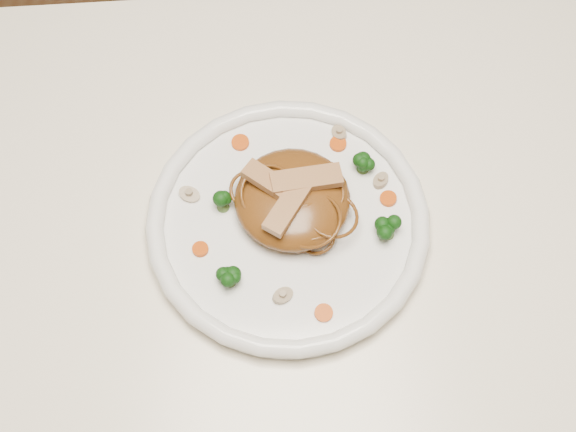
{
  "coord_description": "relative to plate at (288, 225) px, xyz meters",
  "views": [
    {
      "loc": [
        -0.04,
        -0.32,
        1.54
      ],
      "look_at": [
        -0.01,
        0.06,
        0.78
      ],
      "focal_mm": 49.14,
      "sensor_mm": 36.0,
      "label": 1
    }
  ],
  "objects": [
    {
      "name": "carrot_2",
      "position": [
        0.11,
        0.02,
        0.01
      ],
      "size": [
        0.02,
        0.02,
        0.0
      ],
      "primitive_type": "cylinder",
      "rotation": [
        0.0,
        0.0,
        0.07
      ],
      "color": "#DB5108",
      "rests_on": "plate"
    },
    {
      "name": "mushroom_1",
      "position": [
        0.11,
        0.04,
        0.01
      ],
      "size": [
        0.03,
        0.03,
        0.01
      ],
      "primitive_type": "cylinder",
      "rotation": [
        0.0,
        0.0,
        0.93
      ],
      "color": "#C3B392",
      "rests_on": "plate"
    },
    {
      "name": "broccoli_0",
      "position": [
        0.09,
        0.06,
        0.02
      ],
      "size": [
        0.03,
        0.03,
        0.03
      ],
      "primitive_type": null,
      "rotation": [
        0.0,
        0.0,
        -0.15
      ],
      "color": "#0F450E",
      "rests_on": "plate"
    },
    {
      "name": "broccoli_3",
      "position": [
        0.11,
        -0.02,
        0.02
      ],
      "size": [
        0.03,
        0.03,
        0.03
      ],
      "primitive_type": null,
      "rotation": [
        0.0,
        0.0,
        0.03
      ],
      "color": "#0F450E",
      "rests_on": "plate"
    },
    {
      "name": "carrot_4",
      "position": [
        0.03,
        -0.11,
        0.01
      ],
      "size": [
        0.03,
        0.03,
        0.0
      ],
      "primitive_type": "cylinder",
      "rotation": [
        0.0,
        0.0,
        0.41
      ],
      "color": "#DB5108",
      "rests_on": "plate"
    },
    {
      "name": "ground",
      "position": [
        0.01,
        -0.06,
        -0.76
      ],
      "size": [
        4.0,
        4.0,
        0.0
      ],
      "primitive_type": "plane",
      "color": "brown",
      "rests_on": "ground"
    },
    {
      "name": "mushroom_2",
      "position": [
        -0.11,
        0.04,
        0.01
      ],
      "size": [
        0.03,
        0.03,
        0.01
      ],
      "primitive_type": "cylinder",
      "rotation": [
        0.0,
        0.0,
        -0.47
      ],
      "color": "#C3B392",
      "rests_on": "plate"
    },
    {
      "name": "chicken_c",
      "position": [
        0.0,
        -0.0,
        0.05
      ],
      "size": [
        0.06,
        0.07,
        0.01
      ],
      "primitive_type": "cube",
      "rotation": [
        0.0,
        0.0,
        4.11
      ],
      "color": "tan",
      "rests_on": "noodle_mound"
    },
    {
      "name": "broccoli_2",
      "position": [
        -0.07,
        -0.07,
        0.02
      ],
      "size": [
        0.03,
        0.03,
        0.03
      ],
      "primitive_type": null,
      "rotation": [
        0.0,
        0.0,
        0.15
      ],
      "color": "#0F450E",
      "rests_on": "plate"
    },
    {
      "name": "table",
      "position": [
        0.01,
        -0.06,
        -0.11
      ],
      "size": [
        1.2,
        0.8,
        0.75
      ],
      "color": "white",
      "rests_on": "ground"
    },
    {
      "name": "mushroom_0",
      "position": [
        -0.01,
        -0.09,
        0.01
      ],
      "size": [
        0.03,
        0.03,
        0.01
      ],
      "primitive_type": "cylinder",
      "rotation": [
        0.0,
        0.0,
        0.51
      ],
      "color": "#C3B392",
      "rests_on": "plate"
    },
    {
      "name": "chicken_b",
      "position": [
        -0.02,
        0.02,
        0.05
      ],
      "size": [
        0.07,
        0.06,
        0.01
      ],
      "primitive_type": "cube",
      "rotation": [
        0.0,
        0.0,
        2.47
      ],
      "color": "tan",
      "rests_on": "noodle_mound"
    },
    {
      "name": "noodle_mound",
      "position": [
        0.01,
        0.02,
        0.03
      ],
      "size": [
        0.14,
        0.14,
        0.04
      ],
      "primitive_type": "ellipsoid",
      "rotation": [
        0.0,
        0.0,
        -0.13
      ],
      "color": "brown",
      "rests_on": "plate"
    },
    {
      "name": "carrot_1",
      "position": [
        -0.1,
        -0.03,
        0.01
      ],
      "size": [
        0.02,
        0.02,
        0.0
      ],
      "primitive_type": "cylinder",
      "rotation": [
        0.0,
        0.0,
        -0.19
      ],
      "color": "#DB5108",
      "rests_on": "plate"
    },
    {
      "name": "mushroom_3",
      "position": [
        0.07,
        0.11,
        0.01
      ],
      "size": [
        0.03,
        0.03,
        0.01
      ],
      "primitive_type": "cylinder",
      "rotation": [
        0.0,
        0.0,
        1.9
      ],
      "color": "#C3B392",
      "rests_on": "plate"
    },
    {
      "name": "carrot_0",
      "position": [
        0.06,
        0.09,
        0.01
      ],
      "size": [
        0.02,
        0.02,
        0.0
      ],
      "primitive_type": "cylinder",
      "rotation": [
        0.0,
        0.0,
        0.03
      ],
      "color": "#DB5108",
      "rests_on": "plate"
    },
    {
      "name": "plate",
      "position": [
        0.0,
        0.0,
        0.0
      ],
      "size": [
        0.39,
        0.39,
        0.02
      ],
      "primitive_type": "cylinder",
      "rotation": [
        0.0,
        0.0,
        -0.34
      ],
      "color": "white",
      "rests_on": "table"
    },
    {
      "name": "carrot_3",
      "position": [
        -0.05,
        0.1,
        0.01
      ],
      "size": [
        0.02,
        0.02,
        0.0
      ],
      "primitive_type": "cylinder",
      "rotation": [
        0.0,
        0.0,
        0.02
      ],
      "color": "#DB5108",
      "rests_on": "plate"
    },
    {
      "name": "broccoli_1",
      "position": [
        -0.07,
        0.02,
        0.02
      ],
      "size": [
        0.03,
        0.03,
        0.03
      ],
      "primitive_type": null,
      "rotation": [
        0.0,
        0.0,
        0.12
      ],
      "color": "#0F450E",
      "rests_on": "plate"
    },
    {
      "name": "chicken_a",
      "position": [
        0.02,
        0.03,
        0.05
      ],
      "size": [
        0.08,
        0.03,
        0.01
      ],
      "primitive_type": "cube",
      "rotation": [
        0.0,
        0.0,
        0.12
      ],
      "color": "tan",
      "rests_on": "noodle_mound"
    }
  ]
}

